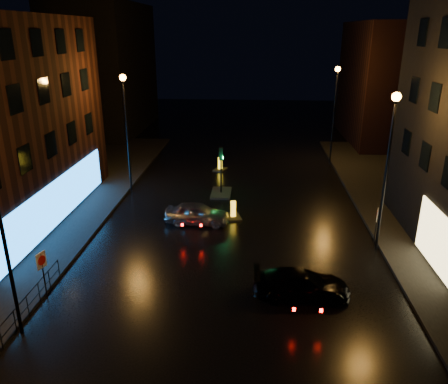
% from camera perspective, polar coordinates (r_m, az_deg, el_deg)
% --- Properties ---
extents(ground, '(120.00, 120.00, 0.00)m').
position_cam_1_polar(ground, '(19.12, -0.01, -15.17)').
color(ground, black).
rests_on(ground, ground).
extents(pavement_left, '(12.00, 44.00, 0.15)m').
position_cam_1_polar(pavement_left, '(30.05, -26.54, -3.47)').
color(pavement_left, black).
rests_on(pavement_left, ground).
extents(building_far_left, '(8.00, 16.00, 14.00)m').
position_cam_1_polar(building_far_left, '(53.50, -15.16, 15.26)').
color(building_far_left, black).
rests_on(building_far_left, ground).
extents(building_far_right, '(8.00, 14.00, 12.00)m').
position_cam_1_polar(building_far_right, '(49.78, 20.81, 13.17)').
color(building_far_right, black).
rests_on(building_far_right, ground).
extents(street_lamp_lfar, '(0.44, 0.44, 8.37)m').
position_cam_1_polar(street_lamp_lfar, '(31.33, -12.71, 9.65)').
color(street_lamp_lfar, black).
rests_on(street_lamp_lfar, ground).
extents(street_lamp_rnear, '(0.44, 0.44, 8.37)m').
position_cam_1_polar(street_lamp_rnear, '(23.21, 20.78, 5.19)').
color(street_lamp_rnear, black).
rests_on(street_lamp_rnear, ground).
extents(street_lamp_rfar, '(0.44, 0.44, 8.37)m').
position_cam_1_polar(street_lamp_rfar, '(38.52, 14.31, 11.44)').
color(street_lamp_rfar, black).
rests_on(street_lamp_rfar, ground).
extents(traffic_signal, '(1.40, 2.40, 3.45)m').
position_cam_1_polar(traffic_signal, '(31.45, -0.39, 0.63)').
color(traffic_signal, black).
rests_on(traffic_signal, ground).
extents(guard_railing, '(0.05, 6.04, 1.00)m').
position_cam_1_polar(guard_railing, '(20.03, -24.36, -12.87)').
color(guard_railing, black).
rests_on(guard_railing, ground).
extents(silver_hatchback, '(3.95, 1.77, 1.32)m').
position_cam_1_polar(silver_hatchback, '(26.63, -3.54, -2.80)').
color(silver_hatchback, '#A4A6AB').
rests_on(silver_hatchback, ground).
extents(dark_sedan, '(4.29, 1.82, 1.24)m').
position_cam_1_polar(dark_sedan, '(19.93, 10.10, -11.76)').
color(dark_sedan, black).
rests_on(dark_sedan, ground).
extents(bollard_near, '(1.19, 1.48, 1.13)m').
position_cam_1_polar(bollard_near, '(27.51, 1.21, -2.92)').
color(bollard_near, black).
rests_on(bollard_near, ground).
extents(bollard_far, '(1.22, 1.48, 1.12)m').
position_cam_1_polar(bollard_far, '(36.97, -0.51, 3.25)').
color(bollard_far, black).
rests_on(bollard_far, ground).
extents(road_sign_left, '(0.20, 0.53, 2.22)m').
position_cam_1_polar(road_sign_left, '(20.58, -22.68, -8.69)').
color(road_sign_left, black).
rests_on(road_sign_left, ground).
extents(road_sign_right, '(0.20, 0.48, 2.03)m').
position_cam_1_polar(road_sign_right, '(25.25, 19.36, -3.19)').
color(road_sign_right, black).
rests_on(road_sign_right, ground).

